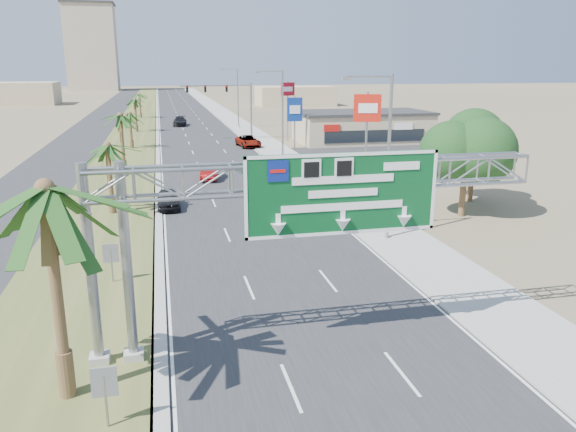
% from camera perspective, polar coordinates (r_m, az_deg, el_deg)
% --- Properties ---
extents(road, '(12.00, 300.00, 0.02)m').
position_cam_1_polar(road, '(119.88, -10.12, 9.82)').
color(road, '#28282B').
rests_on(road, ground).
extents(sidewalk_right, '(4.00, 300.00, 0.10)m').
position_cam_1_polar(sidewalk_right, '(120.58, -6.02, 10.02)').
color(sidewalk_right, '#9E9B93').
rests_on(sidewalk_right, ground).
extents(median_grass, '(7.00, 300.00, 0.12)m').
position_cam_1_polar(median_grass, '(119.81, -14.96, 9.58)').
color(median_grass, '#485826').
rests_on(median_grass, ground).
extents(opposing_road, '(8.00, 300.00, 0.02)m').
position_cam_1_polar(opposing_road, '(120.26, -18.33, 9.32)').
color(opposing_road, '#28282B').
rests_on(opposing_road, ground).
extents(sign_gantry, '(16.75, 1.24, 7.50)m').
position_cam_1_polar(sign_gantry, '(20.27, 1.02, 2.44)').
color(sign_gantry, gray).
rests_on(sign_gantry, ground).
extents(palm_near, '(5.70, 5.70, 8.35)m').
position_cam_1_polar(palm_near, '(17.97, -23.47, 2.40)').
color(palm_near, brown).
rests_on(palm_near, ground).
extents(palm_row_b, '(3.99, 3.99, 5.95)m').
position_cam_1_polar(palm_row_b, '(41.82, -17.88, 6.67)').
color(palm_row_b, brown).
rests_on(palm_row_b, ground).
extents(palm_row_c, '(3.99, 3.99, 6.75)m').
position_cam_1_polar(palm_row_c, '(57.60, -16.67, 9.65)').
color(palm_row_c, brown).
rests_on(palm_row_c, ground).
extents(palm_row_d, '(3.99, 3.99, 5.45)m').
position_cam_1_polar(palm_row_d, '(75.61, -15.80, 9.91)').
color(palm_row_d, brown).
rests_on(palm_row_d, ground).
extents(palm_row_e, '(3.99, 3.99, 6.15)m').
position_cam_1_polar(palm_row_e, '(94.50, -15.32, 11.27)').
color(palm_row_e, brown).
rests_on(palm_row_e, ground).
extents(palm_row_f, '(3.99, 3.99, 5.75)m').
position_cam_1_polar(palm_row_f, '(119.47, -14.87, 11.81)').
color(palm_row_f, brown).
rests_on(palm_row_f, ground).
extents(streetlight_near, '(3.27, 0.44, 10.00)m').
position_cam_1_polar(streetlight_near, '(34.40, 9.82, 5.15)').
color(streetlight_near, gray).
rests_on(streetlight_near, ground).
extents(streetlight_mid, '(3.27, 0.44, 10.00)m').
position_cam_1_polar(streetlight_mid, '(62.93, -0.74, 9.79)').
color(streetlight_mid, gray).
rests_on(streetlight_mid, ground).
extents(streetlight_far, '(3.27, 0.44, 10.00)m').
position_cam_1_polar(streetlight_far, '(98.32, -5.22, 11.63)').
color(streetlight_far, gray).
rests_on(streetlight_far, ground).
extents(signal_mast, '(10.28, 0.71, 8.00)m').
position_cam_1_polar(signal_mast, '(82.18, -5.19, 11.08)').
color(signal_mast, gray).
rests_on(signal_mast, ground).
extents(store_building, '(18.00, 10.00, 4.00)m').
position_cam_1_polar(store_building, '(80.69, 7.53, 8.90)').
color(store_building, tan).
rests_on(store_building, ground).
extents(oak_near, '(4.50, 4.50, 6.80)m').
position_cam_1_polar(oak_near, '(41.38, 17.64, 6.09)').
color(oak_near, brown).
rests_on(oak_near, ground).
extents(oak_far, '(3.50, 3.50, 5.60)m').
position_cam_1_polar(oak_far, '(46.40, 18.33, 6.05)').
color(oak_far, brown).
rests_on(oak_far, ground).
extents(median_signback_a, '(0.75, 0.08, 2.08)m').
position_cam_1_polar(median_signback_a, '(17.86, -18.14, -16.14)').
color(median_signback_a, gray).
rests_on(median_signback_a, ground).
extents(median_signback_b, '(0.75, 0.08, 2.08)m').
position_cam_1_polar(median_signback_b, '(28.86, -17.54, -3.90)').
color(median_signback_b, gray).
rests_on(median_signback_b, ground).
extents(tower_distant, '(20.00, 16.00, 35.00)m').
position_cam_1_polar(tower_distant, '(260.69, -19.31, 15.80)').
color(tower_distant, tan).
rests_on(tower_distant, ground).
extents(building_distant_left, '(24.00, 14.00, 6.00)m').
position_cam_1_polar(building_distant_left, '(173.92, -26.33, 11.08)').
color(building_distant_left, tan).
rests_on(building_distant_left, ground).
extents(building_distant_right, '(20.00, 12.00, 5.00)m').
position_cam_1_polar(building_distant_right, '(153.71, 0.71, 12.09)').
color(building_distant_right, tan).
rests_on(building_distant_right, ground).
extents(car_left_lane, '(1.71, 4.17, 1.41)m').
position_cam_1_polar(car_left_lane, '(43.28, -12.07, 1.67)').
color(car_left_lane, black).
rests_on(car_left_lane, ground).
extents(car_mid_lane, '(2.03, 4.51, 1.44)m').
position_cam_1_polar(car_mid_lane, '(53.84, -8.03, 4.47)').
color(car_mid_lane, maroon).
rests_on(car_mid_lane, ground).
extents(car_right_lane, '(3.03, 5.60, 1.49)m').
position_cam_1_polar(car_right_lane, '(75.01, -4.05, 7.57)').
color(car_right_lane, gray).
rests_on(car_right_lane, ground).
extents(car_far, '(2.75, 5.65, 1.58)m').
position_cam_1_polar(car_far, '(103.38, -10.93, 9.42)').
color(car_far, black).
rests_on(car_far, ground).
extents(pole_sign_red_near, '(2.40, 0.90, 8.25)m').
position_cam_1_polar(pole_sign_red_near, '(50.67, 8.04, 10.32)').
color(pole_sign_red_near, gray).
rests_on(pole_sign_red_near, ground).
extents(pole_sign_blue, '(2.01, 0.42, 6.70)m').
position_cam_1_polar(pole_sign_blue, '(73.23, 0.68, 10.61)').
color(pole_sign_blue, gray).
rests_on(pole_sign_blue, ground).
extents(pole_sign_red_far, '(2.13, 1.17, 8.38)m').
position_cam_1_polar(pole_sign_red_far, '(80.19, -0.03, 12.30)').
color(pole_sign_red_far, gray).
rests_on(pole_sign_red_far, ground).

